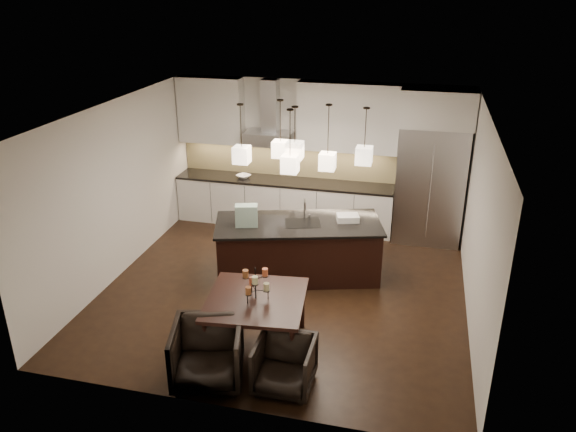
% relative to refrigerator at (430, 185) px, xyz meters
% --- Properties ---
extents(floor, '(5.50, 5.50, 0.02)m').
position_rel_refrigerator_xyz_m(floor, '(-2.10, -2.38, -1.08)').
color(floor, black).
rests_on(floor, ground).
extents(ceiling, '(5.50, 5.50, 0.02)m').
position_rel_refrigerator_xyz_m(ceiling, '(-2.10, -2.38, 1.73)').
color(ceiling, white).
rests_on(ceiling, wall_back).
extents(wall_back, '(5.50, 0.02, 2.80)m').
position_rel_refrigerator_xyz_m(wall_back, '(-2.10, 0.38, 0.32)').
color(wall_back, silver).
rests_on(wall_back, ground).
extents(wall_front, '(5.50, 0.02, 2.80)m').
position_rel_refrigerator_xyz_m(wall_front, '(-2.10, -5.14, 0.32)').
color(wall_front, silver).
rests_on(wall_front, ground).
extents(wall_left, '(0.02, 5.50, 2.80)m').
position_rel_refrigerator_xyz_m(wall_left, '(-4.86, -2.38, 0.32)').
color(wall_left, silver).
rests_on(wall_left, ground).
extents(wall_right, '(0.02, 5.50, 2.80)m').
position_rel_refrigerator_xyz_m(wall_right, '(0.66, -2.38, 0.32)').
color(wall_right, silver).
rests_on(wall_right, ground).
extents(refrigerator, '(1.20, 0.72, 2.15)m').
position_rel_refrigerator_xyz_m(refrigerator, '(0.00, 0.00, 0.00)').
color(refrigerator, '#B7B7BA').
rests_on(refrigerator, floor).
extents(fridge_panel, '(1.26, 0.72, 0.65)m').
position_rel_refrigerator_xyz_m(fridge_panel, '(0.00, 0.00, 1.40)').
color(fridge_panel, silver).
rests_on(fridge_panel, refrigerator).
extents(lower_cabinets, '(4.21, 0.62, 0.88)m').
position_rel_refrigerator_xyz_m(lower_cabinets, '(-2.73, 0.05, -0.64)').
color(lower_cabinets, silver).
rests_on(lower_cabinets, floor).
extents(countertop, '(4.21, 0.66, 0.04)m').
position_rel_refrigerator_xyz_m(countertop, '(-2.73, 0.05, -0.17)').
color(countertop, black).
rests_on(countertop, lower_cabinets).
extents(backsplash, '(4.21, 0.02, 0.63)m').
position_rel_refrigerator_xyz_m(backsplash, '(-2.73, 0.35, 0.16)').
color(backsplash, '#D9C681').
rests_on(backsplash, countertop).
extents(upper_cab_left, '(1.25, 0.35, 1.25)m').
position_rel_refrigerator_xyz_m(upper_cab_left, '(-4.20, 0.19, 1.10)').
color(upper_cab_left, silver).
rests_on(upper_cab_left, wall_back).
extents(upper_cab_right, '(1.85, 0.35, 1.25)m').
position_rel_refrigerator_xyz_m(upper_cab_right, '(-1.55, 0.19, 1.10)').
color(upper_cab_right, silver).
rests_on(upper_cab_right, wall_back).
extents(hood_canopy, '(0.90, 0.52, 0.24)m').
position_rel_refrigerator_xyz_m(hood_canopy, '(-3.03, 0.10, 0.65)').
color(hood_canopy, '#B7B7BA').
rests_on(hood_canopy, wall_back).
extents(hood_chimney, '(0.30, 0.28, 0.96)m').
position_rel_refrigerator_xyz_m(hood_chimney, '(-3.03, 0.21, 1.24)').
color(hood_chimney, '#B7B7BA').
rests_on(hood_chimney, hood_canopy).
extents(fruit_bowl, '(0.34, 0.34, 0.06)m').
position_rel_refrigerator_xyz_m(fruit_bowl, '(-3.52, 0.00, -0.12)').
color(fruit_bowl, silver).
rests_on(fruit_bowl, countertop).
extents(island_body, '(2.72, 1.68, 0.89)m').
position_rel_refrigerator_xyz_m(island_body, '(-2.00, -1.91, -0.63)').
color(island_body, black).
rests_on(island_body, floor).
extents(island_top, '(2.82, 1.78, 0.04)m').
position_rel_refrigerator_xyz_m(island_top, '(-2.00, -1.91, -0.16)').
color(island_top, black).
rests_on(island_top, island_body).
extents(faucet, '(0.16, 0.26, 0.39)m').
position_rel_refrigerator_xyz_m(faucet, '(-1.93, -1.79, 0.05)').
color(faucet, silver).
rests_on(faucet, island_top).
extents(tote_bag, '(0.38, 0.27, 0.34)m').
position_rel_refrigerator_xyz_m(tote_bag, '(-2.76, -2.21, 0.03)').
color(tote_bag, '#215232').
rests_on(tote_bag, island_top).
extents(food_container, '(0.40, 0.33, 0.10)m').
position_rel_refrigerator_xyz_m(food_container, '(-1.25, -1.65, -0.09)').
color(food_container, silver).
rests_on(food_container, island_top).
extents(dining_table, '(1.36, 1.36, 0.74)m').
position_rel_refrigerator_xyz_m(dining_table, '(-2.09, -3.95, -0.70)').
color(dining_table, black).
rests_on(dining_table, floor).
extents(candelabra, '(0.39, 0.39, 0.43)m').
position_rel_refrigerator_xyz_m(candelabra, '(-2.09, -3.95, -0.12)').
color(candelabra, black).
rests_on(candelabra, dining_table).
extents(candle_a, '(0.08, 0.08, 0.10)m').
position_rel_refrigerator_xyz_m(candle_a, '(-1.95, -3.94, -0.16)').
color(candle_a, beige).
rests_on(candle_a, candelabra).
extents(candle_b, '(0.08, 0.08, 0.10)m').
position_rel_refrigerator_xyz_m(candle_b, '(-2.17, -3.84, -0.16)').
color(candle_b, '#D35E37').
rests_on(candle_b, candelabra).
extents(candle_c, '(0.08, 0.08, 0.10)m').
position_rel_refrigerator_xyz_m(candle_c, '(-2.15, -4.08, -0.16)').
color(candle_c, brown).
rests_on(candle_c, candelabra).
extents(candle_d, '(0.08, 0.08, 0.10)m').
position_rel_refrigerator_xyz_m(candle_d, '(-1.99, -3.85, 0.00)').
color(candle_d, '#D35E37').
rests_on(candle_d, candelabra).
extents(candle_e, '(0.08, 0.08, 0.10)m').
position_rel_refrigerator_xyz_m(candle_e, '(-2.22, -3.95, 0.00)').
color(candle_e, brown).
rests_on(candle_e, candelabra).
extents(candle_f, '(0.08, 0.08, 0.10)m').
position_rel_refrigerator_xyz_m(candle_f, '(-2.06, -4.08, 0.00)').
color(candle_f, beige).
rests_on(candle_f, candelabra).
extents(armchair_left, '(1.00, 1.02, 0.76)m').
position_rel_refrigerator_xyz_m(armchair_left, '(-2.46, -4.74, -0.69)').
color(armchair_left, black).
rests_on(armchair_left, floor).
extents(armchair_right, '(0.68, 0.70, 0.63)m').
position_rel_refrigerator_xyz_m(armchair_right, '(-1.54, -4.64, -0.76)').
color(armchair_right, black).
rests_on(armchair_right, floor).
extents(pendant_a, '(0.24, 0.24, 0.26)m').
position_rel_refrigerator_xyz_m(pendant_a, '(-2.87, -2.01, 0.95)').
color(pendant_a, beige).
rests_on(pendant_a, ceiling).
extents(pendant_b, '(0.24, 0.24, 0.26)m').
position_rel_refrigerator_xyz_m(pendant_b, '(-2.37, -1.57, 0.95)').
color(pendant_b, beige).
rests_on(pendant_b, ceiling).
extents(pendant_c, '(0.24, 0.24, 0.26)m').
position_rel_refrigerator_xyz_m(pendant_c, '(-2.04, -1.98, 1.06)').
color(pendant_c, beige).
rests_on(pendant_c, ceiling).
extents(pendant_d, '(0.24, 0.24, 0.26)m').
position_rel_refrigerator_xyz_m(pendant_d, '(-1.59, -1.73, 0.85)').
color(pendant_d, beige).
rests_on(pendant_d, ceiling).
extents(pendant_e, '(0.24, 0.24, 0.26)m').
position_rel_refrigerator_xyz_m(pendant_e, '(-1.03, -1.82, 1.01)').
color(pendant_e, beige).
rests_on(pendant_e, ceiling).
extents(pendant_f, '(0.24, 0.24, 0.26)m').
position_rel_refrigerator_xyz_m(pendant_f, '(-2.07, -2.19, 0.91)').
color(pendant_f, beige).
rests_on(pendant_f, ceiling).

